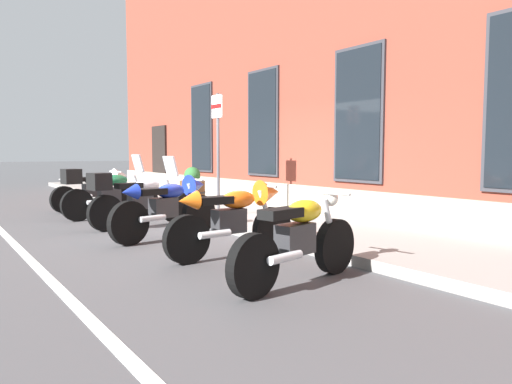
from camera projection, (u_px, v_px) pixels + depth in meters
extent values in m
plane|color=#424244|center=(206.00, 228.00, 9.00)|extent=(140.00, 140.00, 0.00)
cube|color=gray|center=(259.00, 219.00, 9.68)|extent=(27.35, 2.41, 0.14)
cube|color=silver|center=(17.00, 246.00, 7.19)|extent=(27.35, 0.12, 0.01)
cube|color=brown|center=(413.00, 19.00, 11.94)|extent=(21.35, 6.92, 9.38)
cube|color=gray|center=(304.00, 202.00, 10.32)|extent=(21.35, 0.10, 0.70)
cube|color=black|center=(160.00, 160.00, 16.51)|extent=(1.10, 0.08, 2.30)
cube|color=#2D2D33|center=(202.00, 128.00, 13.94)|extent=(1.22, 0.06, 2.52)
cube|color=black|center=(201.00, 128.00, 13.92)|extent=(1.10, 0.03, 2.40)
cube|color=#2D2D33|center=(263.00, 123.00, 11.44)|extent=(1.22, 0.06, 2.52)
cube|color=black|center=(262.00, 123.00, 11.42)|extent=(1.10, 0.03, 2.40)
cube|color=#2D2D33|center=(358.00, 115.00, 8.93)|extent=(1.22, 0.06, 2.52)
cube|color=black|center=(357.00, 115.00, 8.92)|extent=(1.10, 0.03, 2.40)
cylinder|color=black|center=(123.00, 196.00, 12.13)|extent=(0.21, 0.64, 0.63)
cylinder|color=black|center=(64.00, 200.00, 11.13)|extent=(0.21, 0.64, 0.63)
cylinder|color=silver|center=(119.00, 186.00, 12.04)|extent=(0.11, 0.31, 0.62)
cube|color=#28282B|center=(92.00, 190.00, 11.58)|extent=(0.28, 0.47, 0.32)
ellipsoid|color=silver|center=(98.00, 179.00, 11.66)|extent=(0.33, 0.55, 0.24)
cube|color=black|center=(83.00, 179.00, 11.40)|extent=(0.28, 0.51, 0.10)
cylinder|color=silver|center=(116.00, 172.00, 11.95)|extent=(0.62, 0.12, 0.04)
cylinder|color=silver|center=(82.00, 197.00, 11.30)|extent=(0.15, 0.46, 0.09)
cone|color=silver|center=(121.00, 176.00, 12.05)|extent=(0.40, 0.39, 0.36)
cone|color=silver|center=(64.00, 179.00, 11.10)|extent=(0.27, 0.29, 0.24)
cylinder|color=black|center=(144.00, 200.00, 10.76)|extent=(0.18, 0.67, 0.66)
cylinder|color=black|center=(77.00, 205.00, 9.81)|extent=(0.18, 0.67, 0.66)
cylinder|color=silver|center=(139.00, 189.00, 10.68)|extent=(0.10, 0.32, 0.66)
cube|color=#28282B|center=(109.00, 194.00, 10.24)|extent=(0.26, 0.46, 0.32)
ellipsoid|color=#195633|center=(116.00, 180.00, 10.31)|extent=(0.31, 0.54, 0.24)
cube|color=black|center=(99.00, 180.00, 10.07)|extent=(0.26, 0.50, 0.10)
cylinder|color=silver|center=(136.00, 172.00, 10.59)|extent=(0.62, 0.09, 0.04)
cylinder|color=silver|center=(98.00, 202.00, 9.97)|extent=(0.13, 0.46, 0.09)
cube|color=#B2BCC6|center=(138.00, 163.00, 10.62)|extent=(0.37, 0.18, 0.40)
cube|color=black|center=(71.00, 176.00, 9.70)|extent=(0.39, 0.35, 0.30)
cylinder|color=black|center=(176.00, 207.00, 9.58)|extent=(0.22, 0.66, 0.65)
cylinder|color=black|center=(105.00, 213.00, 8.56)|extent=(0.22, 0.66, 0.65)
cylinder|color=silver|center=(172.00, 194.00, 9.49)|extent=(0.12, 0.32, 0.63)
cube|color=#28282B|center=(140.00, 200.00, 9.02)|extent=(0.28, 0.47, 0.32)
ellipsoid|color=#B7BABF|center=(147.00, 185.00, 9.10)|extent=(0.33, 0.55, 0.24)
cube|color=black|center=(129.00, 186.00, 8.84)|extent=(0.29, 0.51, 0.10)
cylinder|color=silver|center=(168.00, 175.00, 9.40)|extent=(0.62, 0.13, 0.04)
cylinder|color=silver|center=(129.00, 209.00, 8.74)|extent=(0.16, 0.46, 0.09)
cube|color=#B2BCC6|center=(171.00, 166.00, 9.43)|extent=(0.38, 0.19, 0.40)
cube|color=black|center=(99.00, 182.00, 8.44)|extent=(0.40, 0.37, 0.30)
cylinder|color=black|center=(199.00, 214.00, 8.32)|extent=(0.28, 0.69, 0.68)
cylinder|color=black|center=(129.00, 223.00, 7.27)|extent=(0.28, 0.69, 0.68)
cylinder|color=silver|center=(194.00, 201.00, 8.22)|extent=(0.14, 0.31, 0.62)
cube|color=#28282B|center=(163.00, 208.00, 7.74)|extent=(0.32, 0.48, 0.32)
ellipsoid|color=#192D9E|center=(171.00, 191.00, 7.83)|extent=(0.37, 0.57, 0.24)
cube|color=black|center=(151.00, 192.00, 7.55)|extent=(0.33, 0.52, 0.10)
cylinder|color=silver|center=(191.00, 179.00, 8.14)|extent=(0.61, 0.18, 0.04)
cylinder|color=silver|center=(153.00, 218.00, 7.45)|extent=(0.19, 0.46, 0.09)
cone|color=#192D9E|center=(196.00, 185.00, 8.24)|extent=(0.43, 0.42, 0.36)
cone|color=#192D9E|center=(129.00, 192.00, 7.25)|extent=(0.29, 0.31, 0.24)
cylinder|color=black|center=(272.00, 229.00, 6.88)|extent=(0.15, 0.63, 0.63)
cylinder|color=black|center=(187.00, 239.00, 6.05)|extent=(0.15, 0.63, 0.63)
cylinder|color=silver|center=(267.00, 212.00, 6.80)|extent=(0.08, 0.31, 0.64)
cube|color=#28282B|center=(229.00, 221.00, 6.42)|extent=(0.24, 0.45, 0.32)
ellipsoid|color=orange|center=(238.00, 199.00, 6.49)|extent=(0.28, 0.53, 0.24)
cube|color=black|center=(214.00, 200.00, 6.26)|extent=(0.24, 0.49, 0.10)
cylinder|color=silver|center=(262.00, 186.00, 6.72)|extent=(0.62, 0.06, 0.04)
cylinder|color=silver|center=(215.00, 234.00, 6.16)|extent=(0.11, 0.45, 0.09)
cone|color=orange|center=(270.00, 192.00, 6.81)|extent=(0.38, 0.36, 0.36)
cone|color=orange|center=(188.00, 201.00, 6.02)|extent=(0.25, 0.27, 0.24)
cylinder|color=black|center=(335.00, 246.00, 5.60)|extent=(0.25, 0.65, 0.64)
cylinder|color=black|center=(254.00, 266.00, 4.62)|extent=(0.25, 0.65, 0.64)
cylinder|color=silver|center=(330.00, 225.00, 5.50)|extent=(0.13, 0.32, 0.64)
cube|color=#28282B|center=(295.00, 239.00, 5.06)|extent=(0.30, 0.48, 0.32)
ellipsoid|color=gold|center=(304.00, 211.00, 5.14)|extent=(0.36, 0.56, 0.24)
cube|color=black|center=(281.00, 213.00, 4.87)|extent=(0.31, 0.51, 0.10)
cylinder|color=silver|center=(326.00, 193.00, 5.41)|extent=(0.61, 0.16, 0.04)
cylinder|color=silver|center=(285.00, 257.00, 4.77)|extent=(0.18, 0.46, 0.09)
sphere|color=silver|center=(330.00, 199.00, 5.48)|extent=(0.18, 0.18, 0.18)
cylinder|color=#4C4C51|center=(218.00, 155.00, 9.47)|extent=(0.06, 0.06, 2.40)
cube|color=white|center=(217.00, 106.00, 9.38)|extent=(0.36, 0.03, 0.44)
cube|color=red|center=(216.00, 106.00, 9.38)|extent=(0.36, 0.01, 0.08)
cylinder|color=brown|center=(192.00, 192.00, 11.85)|extent=(0.62, 0.62, 0.56)
cylinder|color=black|center=(192.00, 192.00, 11.85)|extent=(0.65, 0.65, 0.04)
sphere|color=#28602D|center=(192.00, 175.00, 11.81)|extent=(0.40, 0.40, 0.40)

